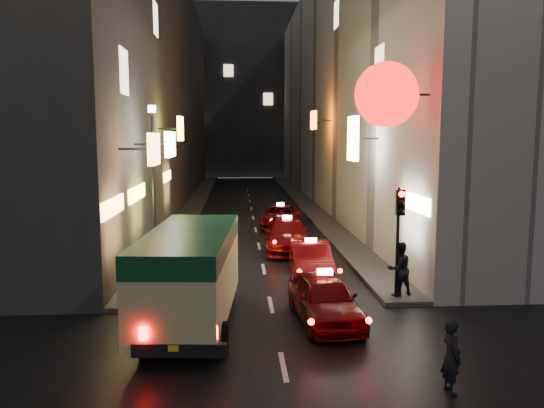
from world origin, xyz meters
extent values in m
cube|color=#3D3A37|center=(-8.00, 34.00, 9.00)|extent=(6.00, 52.00, 18.00)
cube|color=#F8AA57|center=(-3.83, 10.77, 4.80)|extent=(0.18, 1.65, 1.08)
cube|color=white|center=(-3.62, 13.56, 4.92)|extent=(0.18, 2.06, 0.99)
cube|color=yellow|center=(-3.89, 20.06, 5.62)|extent=(0.18, 1.52, 1.23)
cube|color=#F8AA57|center=(-4.98, 9.53, 3.00)|extent=(0.10, 2.87, 0.55)
cube|color=yellow|center=(-4.98, 13.62, 3.00)|extent=(0.10, 3.18, 0.55)
cube|color=#F8AA57|center=(-4.98, 22.74, 3.00)|extent=(0.10, 2.80, 0.55)
cube|color=#FFE5B2|center=(-4.99, 12.00, 7.50)|extent=(0.06, 1.30, 1.60)
cube|color=#FFE5B2|center=(-4.99, 20.00, 11.00)|extent=(0.06, 1.30, 1.60)
cube|color=#BBB5AB|center=(8.00, 34.00, 9.00)|extent=(6.00, 52.00, 18.00)
cylinder|color=#F20A0A|center=(3.65, 9.00, 6.51)|extent=(2.01, 0.18, 2.01)
cube|color=white|center=(3.90, 14.87, 5.13)|extent=(0.18, 1.49, 1.88)
cube|color=#FF5D0C|center=(3.86, 26.29, 6.25)|extent=(0.18, 1.59, 1.16)
cube|color=white|center=(4.98, 10.18, 3.00)|extent=(0.10, 3.31, 0.55)
cube|color=#FFE5B2|center=(4.99, 15.00, 8.20)|extent=(0.06, 1.30, 1.60)
cube|color=#FFE5B2|center=(4.99, 25.00, 12.50)|extent=(0.06, 1.30, 1.60)
cube|color=#37373C|center=(0.00, 66.00, 11.00)|extent=(30.00, 10.00, 22.00)
cube|color=#494643|center=(-4.25, 34.00, 0.07)|extent=(1.50, 52.00, 0.15)
cube|color=#494643|center=(4.25, 34.00, 0.07)|extent=(1.50, 52.00, 0.15)
cube|color=#CBC77E|center=(-2.32, 6.83, 1.51)|extent=(2.62, 6.27, 2.25)
cube|color=#0D4120|center=(-2.32, 6.83, 2.38)|extent=(2.64, 6.29, 0.56)
cube|color=black|center=(-2.32, 7.13, 1.73)|extent=(2.45, 3.83, 0.51)
cube|color=black|center=(-2.32, 3.82, 0.54)|extent=(2.11, 0.34, 0.31)
cube|color=#FF0A05|center=(-3.09, 3.75, 0.95)|extent=(0.18, 0.06, 0.29)
cube|color=#FF0A05|center=(-1.56, 3.75, 0.95)|extent=(0.18, 0.06, 0.29)
cylinder|color=black|center=(-3.27, 8.79, 0.39)|extent=(0.22, 0.78, 0.78)
cylinder|color=black|center=(-1.37, 4.87, 0.39)|extent=(0.22, 0.78, 0.78)
imported|color=#620508|center=(1.42, 6.91, 0.79)|extent=(2.49, 5.13, 1.58)
cube|color=white|center=(1.42, 6.91, 1.67)|extent=(0.44, 0.22, 0.16)
sphere|color=#FF0A05|center=(0.72, 4.66, 0.81)|extent=(0.16, 0.16, 0.16)
sphere|color=#FF0A05|center=(2.12, 4.66, 0.81)|extent=(0.16, 0.16, 0.16)
imported|color=#620508|center=(1.69, 11.71, 0.76)|extent=(2.11, 4.86, 1.53)
cube|color=white|center=(1.69, 11.71, 1.62)|extent=(0.43, 0.19, 0.16)
sphere|color=#FF0A05|center=(1.01, 9.52, 0.79)|extent=(0.16, 0.16, 0.16)
sphere|color=#FF0A05|center=(2.37, 9.52, 0.79)|extent=(0.16, 0.16, 0.16)
imported|color=#620508|center=(1.27, 16.51, 0.84)|extent=(2.38, 5.39, 1.69)
cube|color=white|center=(1.27, 16.51, 1.78)|extent=(0.43, 0.20, 0.16)
sphere|color=#FF0A05|center=(0.52, 14.10, 0.87)|extent=(0.16, 0.16, 0.16)
sphere|color=#FF0A05|center=(2.01, 14.10, 0.87)|extent=(0.16, 0.16, 0.16)
imported|color=#620508|center=(1.47, 22.86, 0.73)|extent=(2.58, 4.83, 1.46)
cube|color=white|center=(1.47, 22.86, 1.55)|extent=(0.44, 0.24, 0.16)
sphere|color=#FF0A05|center=(0.82, 20.77, 0.75)|extent=(0.16, 0.16, 0.16)
sphere|color=#FF0A05|center=(2.12, 20.77, 0.75)|extent=(0.16, 0.16, 0.16)
imported|color=black|center=(3.30, 2.56, 0.87)|extent=(0.43, 0.61, 1.74)
imported|color=black|center=(4.13, 8.77, 1.13)|extent=(0.85, 0.67, 1.96)
cylinder|color=black|center=(4.00, 8.60, 1.90)|extent=(0.10, 0.10, 3.50)
cube|color=black|center=(4.00, 8.42, 3.20)|extent=(0.26, 0.18, 0.80)
sphere|color=#FF0A05|center=(4.00, 8.31, 3.47)|extent=(0.18, 0.18, 0.18)
sphere|color=black|center=(4.00, 8.31, 3.20)|extent=(0.17, 0.17, 0.17)
sphere|color=black|center=(4.00, 8.31, 2.93)|extent=(0.17, 0.17, 0.17)
cylinder|color=black|center=(-4.20, 13.00, 3.15)|extent=(0.12, 0.12, 6.00)
cylinder|color=#FFE5BF|center=(-4.20, 13.00, 6.25)|extent=(0.28, 0.28, 0.25)
camera|label=1|loc=(-1.02, -7.46, 5.20)|focal=35.00mm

